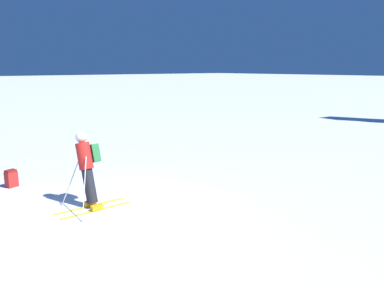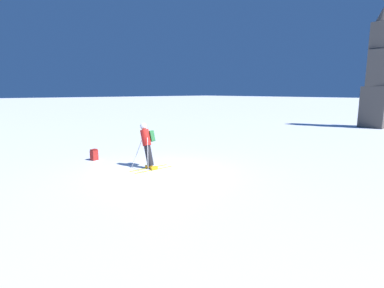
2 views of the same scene
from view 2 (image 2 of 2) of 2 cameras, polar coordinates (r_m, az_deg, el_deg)
ground_plane at (r=11.61m, az=-5.98°, el=-5.34°), size 300.00×300.00×0.00m
skier at (r=12.17m, az=-8.53°, el=0.22°), size 1.32×1.77×1.84m
rock_pillar at (r=29.93m, az=31.85°, el=10.62°), size 1.92×1.69×9.91m
spare_backpack at (r=14.18m, az=-18.15°, el=-1.96°), size 0.30×0.35×0.50m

